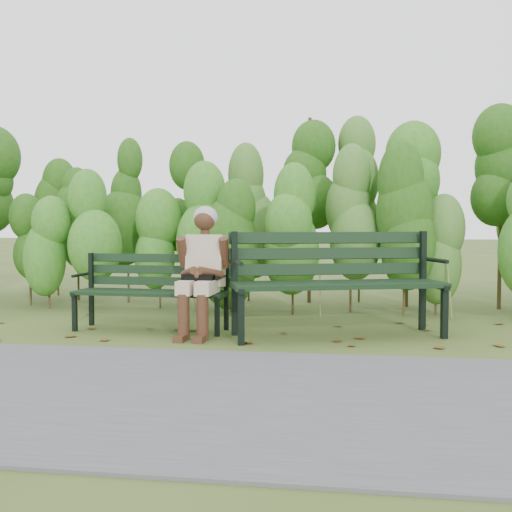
# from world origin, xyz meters

# --- Properties ---
(ground) EXTENTS (80.00, 80.00, 0.00)m
(ground) POSITION_xyz_m (0.00, 0.00, 0.00)
(ground) COLOR #3D511C
(footpath) EXTENTS (60.00, 2.50, 0.01)m
(footpath) POSITION_xyz_m (0.00, -2.20, 0.01)
(footpath) COLOR #474749
(footpath) RESTS_ON ground
(hedge_band) EXTENTS (11.04, 1.67, 2.42)m
(hedge_band) POSITION_xyz_m (0.00, 1.86, 1.26)
(hedge_band) COLOR #47381E
(hedge_band) RESTS_ON ground
(leaf_litter) EXTENTS (5.66, 2.12, 0.01)m
(leaf_litter) POSITION_xyz_m (-0.21, -0.04, 0.00)
(leaf_litter) COLOR #5A3E12
(leaf_litter) RESTS_ON ground
(bench_left) EXTENTS (1.57, 0.57, 0.78)m
(bench_left) POSITION_xyz_m (-1.02, 0.07, 0.46)
(bench_left) COLOR black
(bench_left) RESTS_ON ground
(bench_right) EXTENTS (2.13, 1.23, 1.01)m
(bench_right) POSITION_xyz_m (0.83, 0.02, 0.60)
(bench_right) COLOR black
(bench_right) RESTS_ON ground
(seated_woman) EXTENTS (0.53, 0.78, 1.26)m
(seated_woman) POSITION_xyz_m (-0.46, -0.12, 0.70)
(seated_woman) COLOR tan
(seated_woman) RESTS_ON ground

